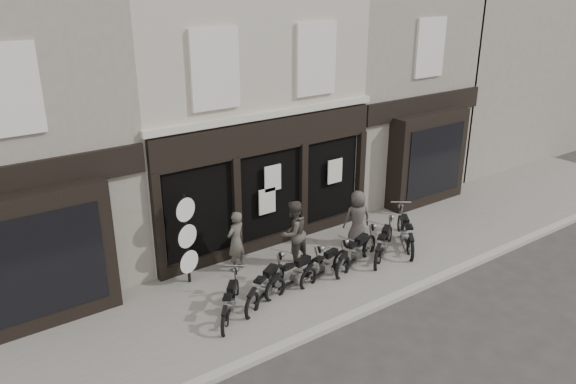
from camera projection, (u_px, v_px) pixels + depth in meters
ground_plane at (335, 290)px, 14.47m from camera, size 90.00×90.00×0.00m
pavement at (313, 274)px, 15.13m from camera, size 30.00×4.20×0.12m
kerb at (368, 309)px, 13.50m from camera, size 30.00×0.25×0.13m
central_building at (215, 96)px, 17.52m from camera, size 7.30×6.22×8.34m
neighbour_right at (366, 78)px, 20.96m from camera, size 5.60×6.73×8.34m
filler_right at (496, 59)px, 25.46m from camera, size 11.00×6.00×8.20m
motorcycle_0 at (230, 304)px, 13.14m from camera, size 1.47×1.64×0.95m
motorcycle_1 at (266, 288)px, 13.76m from camera, size 1.93×1.35×1.03m
motorcycle_2 at (296, 276)px, 14.29m from camera, size 2.13×0.67×1.02m
motorcycle_3 at (326, 267)px, 14.81m from camera, size 1.96×0.69×0.95m
motorcycle_4 at (357, 254)px, 15.41m from camera, size 2.13×1.04×1.06m
motorcycle_5 at (384, 245)px, 15.95m from camera, size 1.92×1.44×1.04m
motorcycle_6 at (405, 235)px, 16.53m from camera, size 1.60×1.98×1.10m
man_left at (236, 241)px, 14.94m from camera, size 0.71×0.59×1.68m
man_centre at (293, 233)px, 15.25m from camera, size 0.99×0.83×1.84m
man_right at (357, 218)px, 16.39m from camera, size 0.94×0.76×1.67m
advert_sign_post at (187, 243)px, 14.19m from camera, size 0.61×0.40×2.56m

